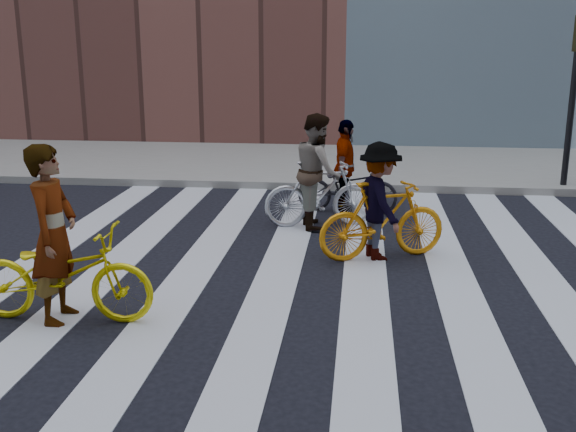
% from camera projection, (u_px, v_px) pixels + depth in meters
% --- Properties ---
extents(ground, '(100.00, 100.00, 0.00)m').
position_uv_depth(ground, '(321.00, 278.00, 8.43)').
color(ground, black).
rests_on(ground, ground).
extents(sidewalk_far, '(100.00, 5.00, 0.15)m').
position_uv_depth(sidewalk_far, '(341.00, 165.00, 15.62)').
color(sidewalk_far, gray).
rests_on(sidewalk_far, ground).
extents(zebra_crosswalk, '(8.25, 10.00, 0.01)m').
position_uv_depth(zebra_crosswalk, '(321.00, 278.00, 8.43)').
color(zebra_crosswalk, silver).
rests_on(zebra_crosswalk, ground).
extents(traffic_signal, '(0.22, 0.42, 3.33)m').
position_uv_depth(traffic_signal, '(576.00, 73.00, 12.50)').
color(traffic_signal, black).
rests_on(traffic_signal, ground).
extents(bike_yellow_left, '(1.97, 0.72, 1.03)m').
position_uv_depth(bike_yellow_left, '(62.00, 274.00, 7.07)').
color(bike_yellow_left, yellow).
rests_on(bike_yellow_left, ground).
extents(bike_silver_mid, '(1.84, 0.89, 1.07)m').
position_uv_depth(bike_silver_mid, '(320.00, 194.00, 10.64)').
color(bike_silver_mid, silver).
rests_on(bike_silver_mid, ground).
extents(bike_yellow_right, '(1.85, 1.12, 1.08)m').
position_uv_depth(bike_yellow_right, '(383.00, 220.00, 9.07)').
color(bike_yellow_right, orange).
rests_on(bike_yellow_right, ground).
extents(bike_dark_rear, '(1.76, 0.76, 0.90)m').
position_uv_depth(bike_dark_rear, '(347.00, 187.00, 11.52)').
color(bike_dark_rear, black).
rests_on(bike_dark_rear, ground).
extents(rider_left, '(0.47, 0.70, 1.89)m').
position_uv_depth(rider_left, '(54.00, 234.00, 6.96)').
color(rider_left, slate).
rests_on(rider_left, ground).
extents(rider_mid, '(0.86, 1.01, 1.80)m').
position_uv_depth(rider_mid, '(317.00, 171.00, 10.55)').
color(rider_mid, slate).
rests_on(rider_mid, ground).
extents(rider_right, '(0.93, 1.18, 1.60)m').
position_uv_depth(rider_right, '(379.00, 201.00, 9.00)').
color(rider_right, slate).
rests_on(rider_right, ground).
extents(rider_rear, '(0.48, 0.97, 1.60)m').
position_uv_depth(rider_rear, '(345.00, 167.00, 11.43)').
color(rider_rear, slate).
rests_on(rider_rear, ground).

